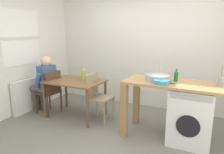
{
  "coord_description": "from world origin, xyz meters",
  "views": [
    {
      "loc": [
        1.39,
        -2.58,
        1.65
      ],
      "look_at": [
        -0.11,
        0.45,
        0.9
      ],
      "focal_mm": 32.08,
      "sensor_mm": 36.0,
      "label": 1
    }
  ],
  "objects_px": {
    "washing_machine": "(190,116)",
    "utensil_crock": "(222,81)",
    "chair_opposite": "(97,94)",
    "bottle_tall_green": "(176,76)",
    "dining_table": "(75,85)",
    "mixing_bowl": "(162,82)",
    "chair_person_seat": "(50,90)",
    "seated_person": "(44,81)",
    "vase": "(84,75)"
  },
  "relations": [
    {
      "from": "dining_table",
      "to": "washing_machine",
      "type": "distance_m",
      "value": 2.16
    },
    {
      "from": "chair_opposite",
      "to": "vase",
      "type": "bearing_deg",
      "value": -97.51
    },
    {
      "from": "seated_person",
      "to": "bottle_tall_green",
      "type": "xyz_separation_m",
      "value": [
        2.6,
        0.14,
        0.33
      ]
    },
    {
      "from": "chair_person_seat",
      "to": "chair_opposite",
      "type": "xyz_separation_m",
      "value": [
        1.02,
        0.16,
        0.0
      ]
    },
    {
      "from": "utensil_crock",
      "to": "vase",
      "type": "distance_m",
      "value": 2.37
    },
    {
      "from": "chair_opposite",
      "to": "dining_table",
      "type": "bearing_deg",
      "value": -82.85
    },
    {
      "from": "seated_person",
      "to": "bottle_tall_green",
      "type": "relative_size",
      "value": 6.33
    },
    {
      "from": "seated_person",
      "to": "bottle_tall_green",
      "type": "height_order",
      "value": "seated_person"
    },
    {
      "from": "dining_table",
      "to": "washing_machine",
      "type": "relative_size",
      "value": 1.28
    },
    {
      "from": "chair_person_seat",
      "to": "chair_opposite",
      "type": "height_order",
      "value": "same"
    },
    {
      "from": "bottle_tall_green",
      "to": "seated_person",
      "type": "bearing_deg",
      "value": -176.93
    },
    {
      "from": "chair_person_seat",
      "to": "mixing_bowl",
      "type": "distance_m",
      "value": 2.33
    },
    {
      "from": "mixing_bowl",
      "to": "vase",
      "type": "height_order",
      "value": "mixing_bowl"
    },
    {
      "from": "utensil_crock",
      "to": "dining_table",
      "type": "bearing_deg",
      "value": -179.45
    },
    {
      "from": "chair_person_seat",
      "to": "seated_person",
      "type": "bearing_deg",
      "value": 90.0
    },
    {
      "from": "utensil_crock",
      "to": "vase",
      "type": "relative_size",
      "value": 1.38
    },
    {
      "from": "washing_machine",
      "to": "utensil_crock",
      "type": "relative_size",
      "value": 2.87
    },
    {
      "from": "seated_person",
      "to": "bottle_tall_green",
      "type": "distance_m",
      "value": 2.62
    },
    {
      "from": "mixing_bowl",
      "to": "vase",
      "type": "bearing_deg",
      "value": 168.38
    },
    {
      "from": "seated_person",
      "to": "vase",
      "type": "relative_size",
      "value": 5.54
    },
    {
      "from": "washing_machine",
      "to": "utensil_crock",
      "type": "bearing_deg",
      "value": 8.1
    },
    {
      "from": "seated_person",
      "to": "vase",
      "type": "height_order",
      "value": "seated_person"
    },
    {
      "from": "mixing_bowl",
      "to": "chair_opposite",
      "type": "bearing_deg",
      "value": 167.59
    },
    {
      "from": "chair_person_seat",
      "to": "vase",
      "type": "bearing_deg",
      "value": -67.23
    },
    {
      "from": "dining_table",
      "to": "vase",
      "type": "distance_m",
      "value": 0.27
    },
    {
      "from": "dining_table",
      "to": "bottle_tall_green",
      "type": "relative_size",
      "value": 5.81
    },
    {
      "from": "chair_opposite",
      "to": "vase",
      "type": "xyz_separation_m",
      "value": [
        -0.33,
        0.05,
        0.34
      ]
    },
    {
      "from": "dining_table",
      "to": "mixing_bowl",
      "type": "bearing_deg",
      "value": -7.41
    },
    {
      "from": "dining_table",
      "to": "utensil_crock",
      "type": "bearing_deg",
      "value": 0.55
    },
    {
      "from": "washing_machine",
      "to": "mixing_bowl",
      "type": "height_order",
      "value": "mixing_bowl"
    },
    {
      "from": "washing_machine",
      "to": "utensil_crock",
      "type": "xyz_separation_m",
      "value": [
        0.37,
        0.05,
        0.56
      ]
    },
    {
      "from": "chair_opposite",
      "to": "bottle_tall_green",
      "type": "distance_m",
      "value": 1.5
    },
    {
      "from": "dining_table",
      "to": "utensil_crock",
      "type": "height_order",
      "value": "utensil_crock"
    },
    {
      "from": "mixing_bowl",
      "to": "utensil_crock",
      "type": "xyz_separation_m",
      "value": [
        0.78,
        0.25,
        0.04
      ]
    },
    {
      "from": "chair_opposite",
      "to": "mixing_bowl",
      "type": "xyz_separation_m",
      "value": [
        1.26,
        -0.28,
        0.45
      ]
    },
    {
      "from": "bottle_tall_green",
      "to": "utensil_crock",
      "type": "xyz_separation_m",
      "value": [
        0.62,
        -0.02,
        -0.02
      ]
    },
    {
      "from": "chair_person_seat",
      "to": "mixing_bowl",
      "type": "xyz_separation_m",
      "value": [
        2.28,
        -0.12,
        0.45
      ]
    },
    {
      "from": "bottle_tall_green",
      "to": "vase",
      "type": "bearing_deg",
      "value": 178.3
    },
    {
      "from": "seated_person",
      "to": "utensil_crock",
      "type": "relative_size",
      "value": 4.01
    },
    {
      "from": "utensil_crock",
      "to": "chair_opposite",
      "type": "bearing_deg",
      "value": 179.24
    },
    {
      "from": "chair_opposite",
      "to": "mixing_bowl",
      "type": "height_order",
      "value": "mixing_bowl"
    },
    {
      "from": "dining_table",
      "to": "seated_person",
      "type": "xyz_separation_m",
      "value": [
        -0.71,
        -0.09,
        0.03
      ]
    },
    {
      "from": "vase",
      "to": "utensil_crock",
      "type": "bearing_deg",
      "value": -1.83
    },
    {
      "from": "utensil_crock",
      "to": "seated_person",
      "type": "bearing_deg",
      "value": -177.95
    },
    {
      "from": "seated_person",
      "to": "washing_machine",
      "type": "height_order",
      "value": "seated_person"
    },
    {
      "from": "vase",
      "to": "chair_opposite",
      "type": "bearing_deg",
      "value": -8.51
    },
    {
      "from": "dining_table",
      "to": "seated_person",
      "type": "relative_size",
      "value": 0.92
    },
    {
      "from": "chair_opposite",
      "to": "bottle_tall_green",
      "type": "relative_size",
      "value": 4.75
    },
    {
      "from": "washing_machine",
      "to": "utensil_crock",
      "type": "height_order",
      "value": "utensil_crock"
    },
    {
      "from": "chair_opposite",
      "to": "utensil_crock",
      "type": "height_order",
      "value": "utensil_crock"
    }
  ]
}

